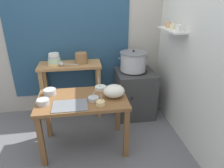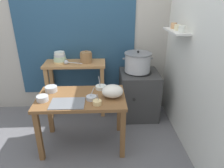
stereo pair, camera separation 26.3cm
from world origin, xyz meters
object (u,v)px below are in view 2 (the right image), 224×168
Objects in this scene: ladle at (67,62)px; steamer_pot at (138,62)px; stove_block at (139,94)px; prep_bowl_0 at (43,98)px; plastic_bag at (112,91)px; prep_bowl_4 at (91,98)px; prep_bowl_2 at (51,89)px; back_shelf_table at (76,76)px; serving_tray at (67,103)px; prep_table at (82,104)px; prep_bowl_1 at (97,102)px; prep_bowl_3 at (101,87)px; clay_pot at (86,57)px; bowl_stack_enamel at (60,58)px.

steamer_pot is at bearing -1.17° from ladle.
prep_bowl_0 is at bearing -149.03° from stove_block.
plastic_bag is 0.84m from prep_bowl_0.
plastic_bag is 0.27m from prep_bowl_4.
back_shelf_table is at bearing 70.02° from prep_bowl_2.
steamer_pot is 1.16× the size of serving_tray.
ladle is at bearing 110.34° from prep_table.
plastic_bag is at bearing 11.60° from prep_bowl_4.
plastic_bag is 1.68× the size of prep_bowl_2.
prep_bowl_0 is 0.89× the size of prep_bowl_2.
plastic_bag is 0.26m from prep_bowl_1.
ladle is (-0.28, 0.74, 0.33)m from prep_table.
prep_bowl_0 is (-0.84, -0.06, -0.05)m from plastic_bag.
back_shelf_table is 6.80× the size of prep_bowl_0.
plastic_bag is at bearing -60.35° from prep_bowl_3.
prep_bowl_4 reaches higher than prep_bowl_0.
steamer_pot is at bearing 56.64° from prep_bowl_1.
clay_pot is 0.69m from prep_bowl_3.
bowl_stack_enamel is at bearing 119.76° from prep_bowl_4.
bowl_stack_enamel reaches higher than stove_block.
steamer_pot is 1.35m from prep_bowl_2.
back_shelf_table is 0.36m from clay_pot.
prep_bowl_0 is at bearing -99.98° from prep_bowl_2.
bowl_stack_enamel is at bearing 177.67° from back_shelf_table.
plastic_bag is at bearing -66.41° from clay_pot.
back_shelf_table is 0.29m from ladle.
ladle is at bearing 178.83° from steamer_pot.
steamer_pot reaches higher than ladle.
plastic_bag is 0.82m from prep_bowl_2.
prep_bowl_2 is (-0.01, -0.67, -0.22)m from bowl_stack_enamel.
back_shelf_table is 3.34× the size of ladle.
steamer_pot reaches higher than prep_bowl_1.
prep_bowl_4 is (-0.12, -0.30, 0.00)m from prep_bowl_3.
prep_bowl_3 reaches higher than serving_tray.
prep_bowl_0 is 0.91× the size of prep_bowl_1.
prep_bowl_3 is (-0.14, 0.25, -0.06)m from plastic_bag.
back_shelf_table is 3.62× the size of plastic_bag.
prep_bowl_1 reaches higher than prep_table.
serving_tray is at bearing -99.07° from clay_pot.
prep_table is 2.75× the size of serving_tray.
stove_block is (1.02, -0.13, -0.30)m from back_shelf_table.
stove_block reaches higher than serving_tray.
bowl_stack_enamel is (-1.21, 0.12, 0.05)m from steamer_pot.
prep_bowl_4 reaches higher than prep_table.
prep_bowl_2 is at bearing -103.18° from ladle.
prep_bowl_0 is at bearing 169.46° from prep_bowl_1.
prep_bowl_1 is 0.94× the size of prep_bowl_4.
clay_pot is 0.95m from prep_bowl_4.
bowl_stack_enamel is at bearing 86.39° from prep_bowl_0.
back_shelf_table is 0.38m from bowl_stack_enamel.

